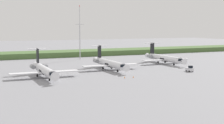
{
  "coord_description": "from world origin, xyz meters",
  "views": [
    {
      "loc": [
        -50.68,
        -104.96,
        17.1
      ],
      "look_at": [
        0.0,
        10.21,
        3.0
      ],
      "focal_mm": 51.72,
      "sensor_mm": 36.0,
      "label": 1
    }
  ],
  "objects_px": {
    "safety_cone_mid_marker": "(133,77)",
    "regional_jet_nearest": "(44,70)",
    "antenna_mast": "(80,37)",
    "baggage_tug": "(190,69)",
    "safety_cone_front_marker": "(125,77)",
    "regional_jet_second": "(109,63)",
    "regional_jet_third": "(164,58)"
  },
  "relations": [
    {
      "from": "antenna_mast",
      "to": "safety_cone_front_marker",
      "type": "height_order",
      "value": "antenna_mast"
    },
    {
      "from": "baggage_tug",
      "to": "regional_jet_second",
      "type": "bearing_deg",
      "value": 145.01
    },
    {
      "from": "regional_jet_third",
      "to": "antenna_mast",
      "type": "xyz_separation_m",
      "value": [
        -29.37,
        33.12,
        8.77
      ]
    },
    {
      "from": "regional_jet_nearest",
      "to": "regional_jet_third",
      "type": "distance_m",
      "value": 61.22
    },
    {
      "from": "regional_jet_nearest",
      "to": "regional_jet_second",
      "type": "bearing_deg",
      "value": 17.65
    },
    {
      "from": "regional_jet_second",
      "to": "safety_cone_front_marker",
      "type": "xyz_separation_m",
      "value": [
        -3.74,
        -21.64,
        -2.26
      ]
    },
    {
      "from": "baggage_tug",
      "to": "antenna_mast",
      "type": "bearing_deg",
      "value": 111.68
    },
    {
      "from": "safety_cone_front_marker",
      "to": "safety_cone_mid_marker",
      "type": "bearing_deg",
      "value": -4.59
    },
    {
      "from": "baggage_tug",
      "to": "safety_cone_front_marker",
      "type": "relative_size",
      "value": 5.82
    },
    {
      "from": "regional_jet_second",
      "to": "safety_cone_front_marker",
      "type": "distance_m",
      "value": 22.08
    },
    {
      "from": "safety_cone_front_marker",
      "to": "safety_cone_mid_marker",
      "type": "relative_size",
      "value": 1.0
    },
    {
      "from": "regional_jet_nearest",
      "to": "regional_jet_third",
      "type": "relative_size",
      "value": 1.0
    },
    {
      "from": "regional_jet_nearest",
      "to": "regional_jet_second",
      "type": "relative_size",
      "value": 1.0
    },
    {
      "from": "regional_jet_second",
      "to": "antenna_mast",
      "type": "xyz_separation_m",
      "value": [
        1.67,
        41.88,
        8.77
      ]
    },
    {
      "from": "baggage_tug",
      "to": "safety_cone_mid_marker",
      "type": "height_order",
      "value": "baggage_tug"
    },
    {
      "from": "antenna_mast",
      "to": "regional_jet_nearest",
      "type": "bearing_deg",
      "value": -120.02
    },
    {
      "from": "regional_jet_second",
      "to": "antenna_mast",
      "type": "distance_m",
      "value": 42.82
    },
    {
      "from": "regional_jet_nearest",
      "to": "baggage_tug",
      "type": "relative_size",
      "value": 9.69
    },
    {
      "from": "safety_cone_mid_marker",
      "to": "regional_jet_nearest",
      "type": "bearing_deg",
      "value": 154.06
    },
    {
      "from": "regional_jet_third",
      "to": "safety_cone_mid_marker",
      "type": "xyz_separation_m",
      "value": [
        -31.72,
        -30.65,
        -2.26
      ]
    },
    {
      "from": "regional_jet_third",
      "to": "safety_cone_front_marker",
      "type": "bearing_deg",
      "value": -138.84
    },
    {
      "from": "baggage_tug",
      "to": "safety_cone_front_marker",
      "type": "bearing_deg",
      "value": -172.42
    },
    {
      "from": "antenna_mast",
      "to": "baggage_tug",
      "type": "distance_m",
      "value": 65.0
    },
    {
      "from": "regional_jet_second",
      "to": "baggage_tug",
      "type": "xyz_separation_m",
      "value": [
        25.38,
        -17.76,
        -1.53
      ]
    },
    {
      "from": "antenna_mast",
      "to": "safety_cone_front_marker",
      "type": "relative_size",
      "value": 49.87
    },
    {
      "from": "regional_jet_second",
      "to": "regional_jet_third",
      "type": "xyz_separation_m",
      "value": [
        31.03,
        8.76,
        0.0
      ]
    },
    {
      "from": "regional_jet_nearest",
      "to": "safety_cone_front_marker",
      "type": "distance_m",
      "value": 27.21
    },
    {
      "from": "regional_jet_nearest",
      "to": "regional_jet_third",
      "type": "xyz_separation_m",
      "value": [
        58.65,
        17.55,
        0.0
      ]
    },
    {
      "from": "regional_jet_second",
      "to": "safety_cone_mid_marker",
      "type": "height_order",
      "value": "regional_jet_second"
    },
    {
      "from": "regional_jet_third",
      "to": "baggage_tug",
      "type": "relative_size",
      "value": 9.69
    },
    {
      "from": "antenna_mast",
      "to": "safety_cone_mid_marker",
      "type": "bearing_deg",
      "value": -92.11
    },
    {
      "from": "regional_jet_second",
      "to": "safety_cone_mid_marker",
      "type": "xyz_separation_m",
      "value": [
        -0.69,
        -21.89,
        -2.26
      ]
    }
  ]
}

